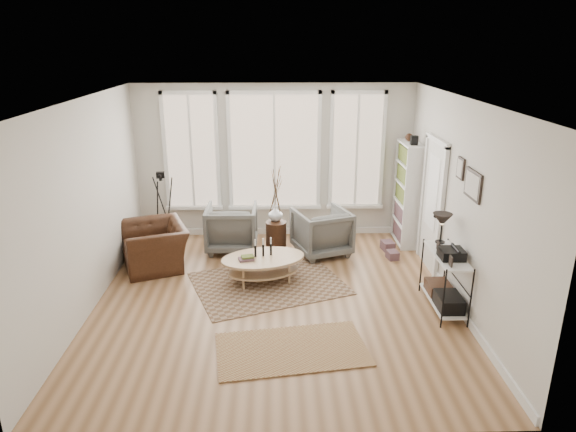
{
  "coord_description": "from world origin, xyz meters",
  "views": [
    {
      "loc": [
        0.01,
        -6.75,
        3.64
      ],
      "look_at": [
        0.2,
        0.6,
        1.1
      ],
      "focal_mm": 32.0,
      "sensor_mm": 36.0,
      "label": 1
    }
  ],
  "objects_px": {
    "armchair_right": "(322,232)",
    "side_table": "(276,212)",
    "armchair_left": "(232,228)",
    "coffee_table": "(263,263)",
    "accent_chair": "(155,246)",
    "bookcase": "(407,194)",
    "low_shelf": "(445,275)"
  },
  "relations": [
    {
      "from": "bookcase",
      "to": "coffee_table",
      "type": "relative_size",
      "value": 1.39
    },
    {
      "from": "low_shelf",
      "to": "armchair_left",
      "type": "distance_m",
      "value": 3.88
    },
    {
      "from": "bookcase",
      "to": "armchair_right",
      "type": "xyz_separation_m",
      "value": [
        -1.61,
        -0.5,
        -0.54
      ]
    },
    {
      "from": "coffee_table",
      "to": "side_table",
      "type": "distance_m",
      "value": 1.33
    },
    {
      "from": "accent_chair",
      "to": "side_table",
      "type": "bearing_deg",
      "value": 85.31
    },
    {
      "from": "armchair_left",
      "to": "accent_chair",
      "type": "xyz_separation_m",
      "value": [
        -1.23,
        -0.71,
        -0.05
      ]
    },
    {
      "from": "bookcase",
      "to": "side_table",
      "type": "xyz_separation_m",
      "value": [
        -2.42,
        -0.37,
        -0.21
      ]
    },
    {
      "from": "armchair_left",
      "to": "side_table",
      "type": "xyz_separation_m",
      "value": [
        0.8,
        -0.1,
        0.33
      ]
    },
    {
      "from": "armchair_right",
      "to": "coffee_table",
      "type": "bearing_deg",
      "value": 27.28
    },
    {
      "from": "coffee_table",
      "to": "armchair_right",
      "type": "bearing_deg",
      "value": 47.36
    },
    {
      "from": "armchair_right",
      "to": "accent_chair",
      "type": "distance_m",
      "value": 2.88
    },
    {
      "from": "side_table",
      "to": "accent_chair",
      "type": "distance_m",
      "value": 2.16
    },
    {
      "from": "low_shelf",
      "to": "armchair_left",
      "type": "relative_size",
      "value": 1.42
    },
    {
      "from": "armchair_left",
      "to": "side_table",
      "type": "bearing_deg",
      "value": 173.43
    },
    {
      "from": "coffee_table",
      "to": "bookcase",
      "type": "bearing_deg",
      "value": 31.4
    },
    {
      "from": "armchair_right",
      "to": "side_table",
      "type": "distance_m",
      "value": 0.88
    },
    {
      "from": "low_shelf",
      "to": "coffee_table",
      "type": "height_order",
      "value": "low_shelf"
    },
    {
      "from": "accent_chair",
      "to": "bookcase",
      "type": "bearing_deg",
      "value": 80.94
    },
    {
      "from": "coffee_table",
      "to": "side_table",
      "type": "relative_size",
      "value": 0.95
    },
    {
      "from": "side_table",
      "to": "coffee_table",
      "type": "bearing_deg",
      "value": -99.78
    },
    {
      "from": "side_table",
      "to": "bookcase",
      "type": "bearing_deg",
      "value": 8.61
    },
    {
      "from": "bookcase",
      "to": "coffee_table",
      "type": "bearing_deg",
      "value": -148.6
    },
    {
      "from": "low_shelf",
      "to": "side_table",
      "type": "xyz_separation_m",
      "value": [
        -2.36,
        2.15,
        0.24
      ]
    },
    {
      "from": "low_shelf",
      "to": "armchair_left",
      "type": "xyz_separation_m",
      "value": [
        -3.16,
        2.25,
        -0.09
      ]
    },
    {
      "from": "coffee_table",
      "to": "low_shelf",
      "type": "bearing_deg",
      "value": -19.55
    },
    {
      "from": "accent_chair",
      "to": "armchair_left",
      "type": "bearing_deg",
      "value": 98.46
    },
    {
      "from": "armchair_right",
      "to": "accent_chair",
      "type": "height_order",
      "value": "armchair_right"
    },
    {
      "from": "armchair_left",
      "to": "armchair_right",
      "type": "height_order",
      "value": "armchair_left"
    },
    {
      "from": "accent_chair",
      "to": "coffee_table",
      "type": "bearing_deg",
      "value": 49.51
    },
    {
      "from": "bookcase",
      "to": "armchair_left",
      "type": "xyz_separation_m",
      "value": [
        -3.22,
        -0.27,
        -0.54
      ]
    },
    {
      "from": "armchair_left",
      "to": "side_table",
      "type": "distance_m",
      "value": 0.87
    },
    {
      "from": "bookcase",
      "to": "armchair_right",
      "type": "height_order",
      "value": "bookcase"
    }
  ]
}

